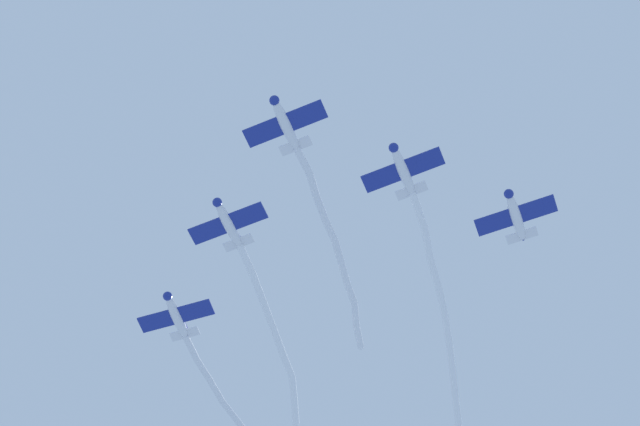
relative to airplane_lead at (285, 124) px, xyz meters
The scene contains 9 objects.
airplane_lead is the anchor object (origin of this frame).
smoke_trail_lead 13.96m from the airplane_lead, 43.47° to the left, with size 16.27×17.19×4.05m.
airplane_left_wing 10.62m from the airplane_lead, ahead, with size 5.74×6.49×1.77m.
smoke_trail_left_wing 25.30m from the airplane_lead, 26.95° to the left, with size 19.73×23.29×2.64m.
airplane_right_wing 10.63m from the airplane_lead, 90.39° to the left, with size 5.75×6.47×1.77m.
smoke_trail_right_wing 21.50m from the airplane_lead, 65.01° to the left, with size 14.20×15.88×1.21m.
airplane_slot 21.25m from the airplane_lead, ahead, with size 5.81×6.37×1.77m.
airplane_trail 21.24m from the airplane_lead, 90.37° to the left, with size 6.06×6.15×1.77m.
smoke_trail_trail 30.18m from the airplane_lead, 73.72° to the left, with size 14.75×11.78×3.46m.
Camera 1 is at (-6.75, -25.11, 4.27)m, focal length 50.82 mm.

